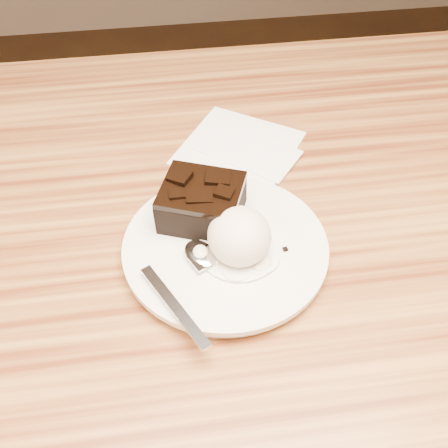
{
  "coord_description": "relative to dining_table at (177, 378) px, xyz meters",
  "views": [
    {
      "loc": [
        0.02,
        -0.44,
        1.21
      ],
      "look_at": [
        0.07,
        -0.05,
        0.79
      ],
      "focal_mm": 43.3,
      "sensor_mm": 36.0,
      "label": 1
    }
  ],
  "objects": [
    {
      "name": "dining_table",
      "position": [
        0.0,
        0.0,
        0.0
      ],
      "size": [
        1.2,
        0.8,
        0.75
      ],
      "primitive_type": null,
      "color": "#5B2915",
      "rests_on": "floor"
    },
    {
      "name": "crumb_a",
      "position": [
        0.1,
        -0.04,
        0.4
      ],
      "size": [
        0.01,
        0.01,
        0.0
      ],
      "primitive_type": "cube",
      "rotation": [
        0.0,
        0.0,
        0.46
      ],
      "color": "black",
      "rests_on": "plate"
    },
    {
      "name": "melt_puddle",
      "position": [
        0.09,
        -0.07,
        0.39
      ],
      "size": [
        0.09,
        0.09,
        0.0
      ],
      "primitive_type": "cylinder",
      "color": "white",
      "rests_on": "plate"
    },
    {
      "name": "napkin",
      "position": [
        0.12,
        0.13,
        0.38
      ],
      "size": [
        0.2,
        0.2,
        0.01
      ],
      "primitive_type": "cube",
      "rotation": [
        0.0,
        0.0,
        -0.59
      ],
      "color": "white",
      "rests_on": "dining_table"
    },
    {
      "name": "ice_cream_scoop",
      "position": [
        0.09,
        -0.07,
        0.42
      ],
      "size": [
        0.07,
        0.07,
        0.06
      ],
      "primitive_type": "ellipsoid",
      "color": "silver",
      "rests_on": "plate"
    },
    {
      "name": "brownie",
      "position": [
        0.05,
        -0.01,
        0.41
      ],
      "size": [
        0.11,
        0.1,
        0.04
      ],
      "primitive_type": "cube",
      "rotation": [
        0.0,
        0.0,
        -0.37
      ],
      "color": "black",
      "rests_on": "plate"
    },
    {
      "name": "plate",
      "position": [
        0.07,
        -0.06,
        0.38
      ],
      "size": [
        0.22,
        0.22,
        0.02
      ],
      "primitive_type": "cylinder",
      "color": "white",
      "rests_on": "dining_table"
    },
    {
      "name": "spoon",
      "position": [
        0.05,
        -0.07,
        0.4
      ],
      "size": [
        0.11,
        0.17,
        0.01
      ],
      "primitive_type": null,
      "rotation": [
        0.0,
        0.0,
        0.48
      ],
      "color": "silver",
      "rests_on": "plate"
    },
    {
      "name": "crumb_b",
      "position": [
        0.14,
        -0.07,
        0.39
      ],
      "size": [
        0.01,
        0.01,
        0.0
      ],
      "primitive_type": "cube",
      "rotation": [
        0.0,
        0.0,
        0.15
      ],
      "color": "black",
      "rests_on": "plate"
    }
  ]
}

